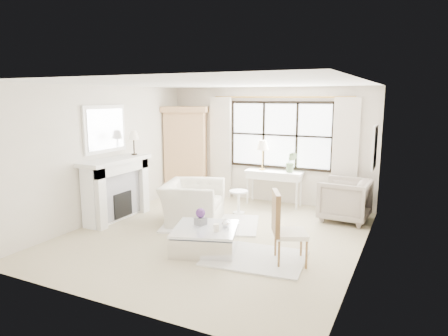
{
  "coord_description": "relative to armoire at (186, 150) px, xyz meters",
  "views": [
    {
      "loc": [
        3.19,
        -6.13,
        2.47
      ],
      "look_at": [
        0.09,
        0.2,
        1.22
      ],
      "focal_mm": 32.0,
      "sensor_mm": 36.0,
      "label": 1
    }
  ],
  "objects": [
    {
      "name": "window_frame",
      "position": [
        2.36,
        0.29,
        0.46
      ],
      "size": [
        2.5,
        0.04,
        1.5
      ],
      "primitive_type": null,
      "color": "black",
      "rests_on": "wall_back"
    },
    {
      "name": "club_armchair",
      "position": [
        1.31,
        -1.93,
        -0.74
      ],
      "size": [
        1.38,
        1.49,
        0.81
      ],
      "primitive_type": "imported",
      "rotation": [
        0.0,
        0.0,
        1.85
      ],
      "color": "silver",
      "rests_on": "floor"
    },
    {
      "name": "armoire",
      "position": [
        0.0,
        0.0,
        0.0
      ],
      "size": [
        1.29,
        1.03,
        2.24
      ],
      "rotation": [
        0.0,
        0.0,
        0.33
      ],
      "color": "tan",
      "rests_on": "floor"
    },
    {
      "name": "fireplace",
      "position": [
        -0.21,
        -2.43,
        -0.49
      ],
      "size": [
        0.58,
        1.66,
        1.26
      ],
      "color": "white",
      "rests_on": "ground"
    },
    {
      "name": "rug_right",
      "position": [
        3.11,
        -3.1,
        -1.13
      ],
      "size": [
        1.62,
        1.28,
        0.03
      ],
      "primitive_type": "cube",
      "rotation": [
        0.0,
        0.0,
        0.1
      ],
      "color": "silver",
      "rests_on": "floor"
    },
    {
      "name": "pillar_candle",
      "position": [
        2.49,
        -3.21,
        -0.7
      ],
      "size": [
        0.09,
        0.09,
        0.12
      ],
      "primitive_type": "cylinder",
      "color": "white",
      "rests_on": "coffee_table"
    },
    {
      "name": "console_table",
      "position": [
        2.33,
        0.02,
        -0.74
      ],
      "size": [
        1.32,
        0.5,
        0.8
      ],
      "rotation": [
        0.0,
        0.0,
        0.04
      ],
      "color": "white",
      "rests_on": "floor"
    },
    {
      "name": "curtain_right",
      "position": [
        3.86,
        0.22,
        0.1
      ],
      "size": [
        0.55,
        0.1,
        2.47
      ],
      "primitive_type": "cube",
      "color": "beige",
      "rests_on": "ground"
    },
    {
      "name": "orchid_plant",
      "position": [
        2.73,
        0.02,
        -0.11
      ],
      "size": [
        0.28,
        0.24,
        0.47
      ],
      "primitive_type": "imported",
      "rotation": [
        0.0,
        0.0,
        0.12
      ],
      "color": "#5A734D",
      "rests_on": "console_table"
    },
    {
      "name": "coffee_vase",
      "position": [
        2.52,
        -2.93,
        -0.69
      ],
      "size": [
        0.14,
        0.14,
        0.14
      ],
      "primitive_type": "imported",
      "rotation": [
        0.0,
        0.0,
        0.05
      ],
      "color": "white",
      "rests_on": "coffee_table"
    },
    {
      "name": "mantel_lamp",
      "position": [
        -0.15,
        -1.87,
        0.51
      ],
      "size": [
        0.22,
        0.22,
        0.51
      ],
      "color": "black",
      "rests_on": "fireplace"
    },
    {
      "name": "mirror_glass",
      "position": [
        -0.38,
        -2.43,
        0.7
      ],
      "size": [
        0.02,
        1.0,
        0.8
      ],
      "primitive_type": "cube",
      "color": "#B9BDC5",
      "rests_on": "wall_left"
    },
    {
      "name": "floor",
      "position": [
        2.06,
        -2.43,
        -1.14
      ],
      "size": [
        5.5,
        5.5,
        0.0
      ],
      "primitive_type": "plane",
      "color": "#C6B893",
      "rests_on": "ground"
    },
    {
      "name": "wall_back",
      "position": [
        2.06,
        0.32,
        0.21
      ],
      "size": [
        5.0,
        0.0,
        5.0
      ],
      "primitive_type": "plane",
      "rotation": [
        1.57,
        0.0,
        0.0
      ],
      "color": "silver",
      "rests_on": "ground"
    },
    {
      "name": "art_frame",
      "position": [
        4.53,
        -0.73,
        0.41
      ],
      "size": [
        0.04,
        0.62,
        0.82
      ],
      "primitive_type": "cube",
      "color": "silver",
      "rests_on": "wall_right"
    },
    {
      "name": "curtain_left",
      "position": [
        0.86,
        0.22,
        0.1
      ],
      "size": [
        0.55,
        0.1,
        2.47
      ],
      "primitive_type": "cube",
      "color": "silver",
      "rests_on": "ground"
    },
    {
      "name": "wingback_chair",
      "position": [
        4.0,
        -0.48,
        -0.71
      ],
      "size": [
        1.0,
        0.97,
        0.86
      ],
      "primitive_type": "imported",
      "rotation": [
        0.0,
        0.0,
        -1.63
      ],
      "color": "#9F9386",
      "rests_on": "floor"
    },
    {
      "name": "curtain_rod",
      "position": [
        2.36,
        0.24,
        1.33
      ],
      "size": [
        3.3,
        0.04,
        0.04
      ],
      "primitive_type": "cylinder",
      "rotation": [
        0.0,
        1.57,
        0.0
      ],
      "color": "#B4853E",
      "rests_on": "wall_back"
    },
    {
      "name": "wall_left",
      "position": [
        -0.44,
        -2.43,
        0.21
      ],
      "size": [
        0.0,
        5.5,
        5.5
      ],
      "primitive_type": "plane",
      "rotation": [
        1.57,
        0.0,
        1.57
      ],
      "color": "beige",
      "rests_on": "ground"
    },
    {
      "name": "wall_front",
      "position": [
        2.06,
        -5.18,
        0.21
      ],
      "size": [
        5.0,
        0.0,
        5.0
      ],
      "primitive_type": "plane",
      "rotation": [
        -1.57,
        0.0,
        0.0
      ],
      "color": "silver",
      "rests_on": "ground"
    },
    {
      "name": "ceiling",
      "position": [
        2.06,
        -2.43,
        1.56
      ],
      "size": [
        5.5,
        5.5,
        0.0
      ],
      "primitive_type": "plane",
      "rotation": [
        3.14,
        0.0,
        0.0
      ],
      "color": "white",
      "rests_on": "ground"
    },
    {
      "name": "planter_flowers",
      "position": [
        2.1,
        -3.01,
        -0.56
      ],
      "size": [
        0.16,
        0.16,
        0.16
      ],
      "primitive_type": "sphere",
      "color": "#582E74",
      "rests_on": "planter_box"
    },
    {
      "name": "planter_box",
      "position": [
        2.1,
        -3.01,
        -0.7
      ],
      "size": [
        0.2,
        0.2,
        0.12
      ],
      "primitive_type": "cube",
      "rotation": [
        0.0,
        0.0,
        -0.29
      ],
      "color": "gray",
      "rests_on": "coffee_table"
    },
    {
      "name": "side_table",
      "position": [
        1.89,
        -0.99,
        -0.81
      ],
      "size": [
        0.4,
        0.4,
        0.51
      ],
      "color": "white",
      "rests_on": "floor"
    },
    {
      "name": "window_pane",
      "position": [
        2.36,
        0.3,
        0.46
      ],
      "size": [
        2.4,
        0.02,
        1.5
      ],
      "primitive_type": "cube",
      "color": "white",
      "rests_on": "wall_back"
    },
    {
      "name": "coffee_table",
      "position": [
        2.24,
        -3.11,
        -0.96
      ],
      "size": [
        1.26,
        1.26,
        0.38
      ],
      "rotation": [
        0.0,
        0.0,
        0.32
      ],
      "color": "silver",
      "rests_on": "floor"
    },
    {
      "name": "mirror_frame",
      "position": [
        -0.41,
        -2.43,
        0.7
      ],
      "size": [
        0.05,
        1.15,
        0.95
      ],
      "primitive_type": "cube",
      "color": "white",
      "rests_on": "wall_left"
    },
    {
      "name": "wall_right",
      "position": [
        4.56,
        -2.43,
        0.21
      ],
      "size": [
        0.0,
        5.5,
        5.5
      ],
      "primitive_type": "plane",
      "rotation": [
        1.57,
        0.0,
        -1.57
      ],
      "color": "white",
      "rests_on": "ground"
    },
    {
      "name": "rug_left",
      "position": [
        1.71,
        -1.92,
        -1.12
      ],
      "size": [
        2.14,
        1.81,
        0.03
      ],
      "primitive_type": "cube",
      "rotation": [
        0.0,
        0.0,
        0.33
      ],
      "color": "white",
      "rests_on": "floor"
    },
    {
      "name": "console_lamp",
      "position": [
        2.03,
        0.04,
        0.22
      ],
      "size": [
        0.28,
        0.28,
        0.69
      ],
      "color": "#A7833A",
      "rests_on": "console_table"
    },
    {
      "name": "art_canvas",
      "position": [
        4.51,
        -0.73,
        0.41
      ],
      "size": [
        0.01,
        0.52,
        0.72
      ],
      "primitive_type": "cube",
      "color": "beige",
      "rests_on": "wall_right"
    },
    {
      "name": "french_chair",
      "position": [
        3.62,
        -3.02,
        -0.83
      ],
      "size": [
        0.64,
        0.64,
        1.08
      ],
      "rotation": [
        0.0,
        0.0,
        2.02
      ],
      "color": "olive",
      "rests_on": "floor"
    }
  ]
}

